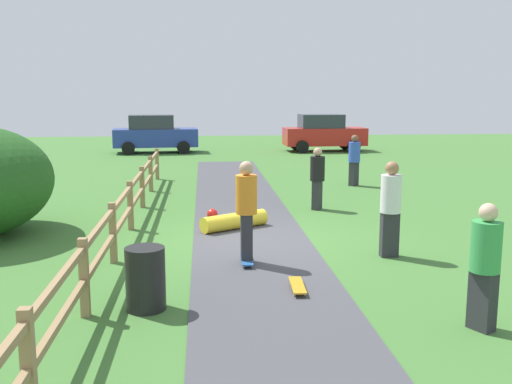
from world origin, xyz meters
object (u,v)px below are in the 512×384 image
(trash_bin, at_px, (146,279))
(bystander_blue, at_px, (354,158))
(bystander_white, at_px, (391,204))
(skater_fallen, at_px, (233,220))
(bystander_black, at_px, (317,176))
(skateboard_loose, at_px, (297,285))
(parked_car_blue, at_px, (155,134))
(parked_car_red, at_px, (323,133))
(bystander_green, at_px, (485,261))
(skater_riding, at_px, (246,207))

(trash_bin, xyz_separation_m, bystander_blue, (5.75, 10.63, 0.47))
(bystander_white, xyz_separation_m, bystander_blue, (1.49, 8.31, -0.07))
(skater_fallen, xyz_separation_m, bystander_black, (2.32, 2.06, 0.69))
(bystander_black, bearing_deg, bystander_white, -83.93)
(trash_bin, distance_m, bystander_white, 4.88)
(skateboard_loose, distance_m, parked_car_blue, 21.86)
(skateboard_loose, height_order, bystander_white, bystander_white)
(skateboard_loose, relative_size, parked_car_red, 0.19)
(parked_car_red, bearing_deg, skateboard_loose, -102.70)
(skateboard_loose, xyz_separation_m, parked_car_blue, (-3.89, 21.49, 0.87))
(bystander_black, distance_m, parked_car_red, 15.58)
(parked_car_blue, distance_m, parked_car_red, 8.73)
(bystander_white, bearing_deg, parked_car_blue, 106.63)
(trash_bin, distance_m, parked_car_red, 23.19)
(bystander_black, bearing_deg, trash_bin, -118.94)
(bystander_blue, height_order, parked_car_red, parked_car_red)
(bystander_blue, relative_size, parked_car_blue, 0.39)
(skateboard_loose, xyz_separation_m, bystander_black, (1.53, 6.27, 0.80))
(skater_fallen, relative_size, bystander_white, 0.87)
(bystander_black, distance_m, parked_car_blue, 16.16)
(parked_car_blue, height_order, parked_car_red, same)
(parked_car_blue, bearing_deg, bystander_white, -73.37)
(bystander_black, bearing_deg, bystander_blue, 62.55)
(bystander_green, bearing_deg, skater_riding, 131.42)
(trash_bin, distance_m, bystander_green, 4.54)
(trash_bin, relative_size, bystander_white, 0.50)
(skater_fallen, relative_size, parked_car_red, 0.37)
(skateboard_loose, bearing_deg, parked_car_blue, 100.25)
(skater_fallen, height_order, parked_car_blue, parked_car_blue)
(bystander_black, height_order, parked_car_red, parked_car_red)
(bystander_white, xyz_separation_m, bystander_green, (0.12, -3.43, -0.08))
(bystander_green, xyz_separation_m, parked_car_blue, (-6.01, 23.18, 0.05))
(skateboard_loose, bearing_deg, bystander_blue, 70.83)
(bystander_white, relative_size, bystander_blue, 1.07)
(skater_riding, height_order, bystander_white, skater_riding)
(skateboard_loose, relative_size, bystander_white, 0.45)
(skater_fallen, xyz_separation_m, parked_car_blue, (-3.10, 17.28, 0.76))
(parked_car_red, bearing_deg, skater_fallen, -108.05)
(skateboard_loose, bearing_deg, bystander_green, -38.37)
(skater_fallen, height_order, bystander_white, bystander_white)
(bystander_black, xyz_separation_m, parked_car_blue, (-5.42, 15.22, 0.07))
(bystander_blue, bearing_deg, bystander_black, -117.45)
(trash_bin, bearing_deg, skateboard_loose, 14.21)
(trash_bin, relative_size, parked_car_red, 0.21)
(trash_bin, relative_size, bystander_black, 0.55)
(skateboard_loose, height_order, parked_car_blue, parked_car_blue)
(trash_bin, height_order, bystander_black, bystander_black)
(skater_fallen, xyz_separation_m, parked_car_red, (5.63, 17.28, 0.76))
(trash_bin, xyz_separation_m, parked_car_blue, (-1.63, 22.06, 0.51))
(skater_fallen, distance_m, skateboard_loose, 4.29)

